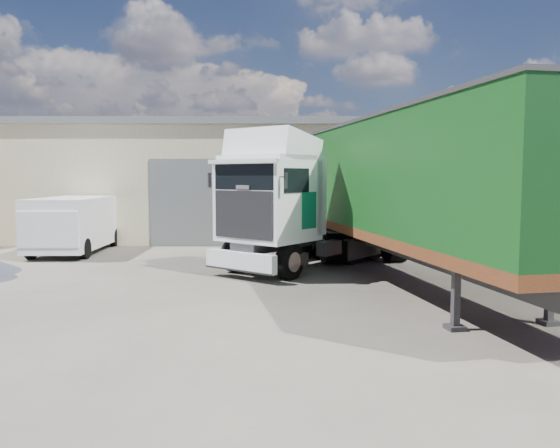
{
  "coord_description": "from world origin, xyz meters",
  "views": [
    {
      "loc": [
        1.42,
        -12.45,
        2.89
      ],
      "look_at": [
        1.37,
        3.0,
        1.53
      ],
      "focal_mm": 35.0,
      "sensor_mm": 36.0,
      "label": 1
    }
  ],
  "objects": [
    {
      "name": "panel_van",
      "position": [
        -6.45,
        8.0,
        1.08
      ],
      "size": [
        2.17,
        5.16,
        2.1
      ],
      "rotation": [
        0.0,
        0.0,
        0.01
      ],
      "color": "black",
      "rests_on": "ground"
    },
    {
      "name": "ground",
      "position": [
        0.0,
        0.0,
        0.0
      ],
      "size": [
        120.0,
        120.0,
        0.0
      ],
      "primitive_type": "plane",
      "color": "black",
      "rests_on": "ground"
    },
    {
      "name": "warehouse",
      "position": [
        -6.0,
        16.0,
        2.66
      ],
      "size": [
        30.6,
        12.6,
        5.42
      ],
      "color": "beige",
      "rests_on": "ground"
    },
    {
      "name": "tractor_unit",
      "position": [
        1.52,
        4.22,
        1.8
      ],
      "size": [
        5.71,
        6.41,
        4.27
      ],
      "rotation": [
        0.0,
        0.0,
        -0.66
      ],
      "color": "black",
      "rests_on": "ground"
    },
    {
      "name": "box_trailer",
      "position": [
        4.85,
        2.05,
        2.69
      ],
      "size": [
        5.29,
        13.59,
        4.42
      ],
      "rotation": [
        0.0,
        0.0,
        0.19
      ],
      "color": "#2D2D30",
      "rests_on": "ground"
    }
  ]
}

